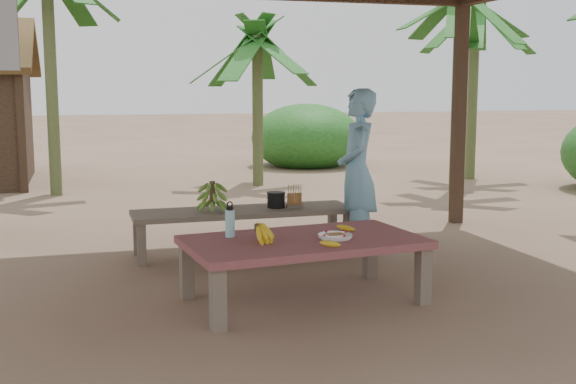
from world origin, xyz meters
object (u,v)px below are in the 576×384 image
object	(u,v)px
plate	(335,236)
woman	(357,172)
bench	(244,215)
ripe_banana_bunch	(256,232)
work_table	(303,247)
water_flask	(230,222)
cooking_pot	(276,200)

from	to	relation	value
plate	woman	bearing A→B (deg)	62.75
bench	ripe_banana_bunch	xyz separation A→B (m)	(-0.30, -1.76, 0.18)
plate	woman	xyz separation A→B (m)	(0.78, 1.51, 0.31)
ripe_banana_bunch	woman	distance (m)	2.04
work_table	woman	world-z (taller)	woman
water_flask	cooking_pot	distance (m)	1.71
work_table	plate	distance (m)	0.26
plate	bench	bearing A→B (deg)	100.03
plate	cooking_pot	bearing A→B (deg)	89.40
plate	cooking_pot	world-z (taller)	cooking_pot
plate	water_flask	size ratio (longest dim) A/B	0.94
ripe_banana_bunch	cooking_pot	xyz separation A→B (m)	(0.64, 1.76, -0.05)
work_table	cooking_pot	bearing A→B (deg)	75.49
work_table	bench	xyz separation A→B (m)	(-0.08, 1.73, -0.04)
bench	plate	xyz separation A→B (m)	(0.32, -1.80, 0.12)
water_flask	woman	size ratio (longest dim) A/B	0.17
plate	water_flask	bearing A→B (deg)	159.81
work_table	ripe_banana_bunch	bearing A→B (deg)	178.28
plate	cooking_pot	distance (m)	1.80
work_table	ripe_banana_bunch	size ratio (longest dim) A/B	7.57
bench	plate	bearing A→B (deg)	-80.30
woman	work_table	bearing A→B (deg)	-18.26
ripe_banana_bunch	woman	world-z (taller)	woman
bench	work_table	bearing A→B (deg)	-87.59
cooking_pot	plate	bearing A→B (deg)	-90.60
work_table	bench	world-z (taller)	work_table
work_table	water_flask	world-z (taller)	water_flask
ripe_banana_bunch	water_flask	size ratio (longest dim) A/B	0.89
ripe_banana_bunch	cooking_pot	bearing A→B (deg)	70.15
work_table	bench	size ratio (longest dim) A/B	0.86
ripe_banana_bunch	plate	xyz separation A→B (m)	(0.62, -0.04, -0.06)
work_table	ripe_banana_bunch	world-z (taller)	ripe_banana_bunch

